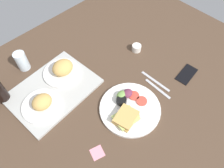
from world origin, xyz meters
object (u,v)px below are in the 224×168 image
object	(u,v)px
plate_with_salad	(129,108)
drinking_glass	(22,61)
fork	(158,89)
sticky_note	(97,153)
serving_tray	(53,90)
espresso_cup	(137,48)
bread_plate_near	(42,104)
cell_phone	(187,74)
knife	(155,81)
bread_plate_far	(62,70)

from	to	relation	value
plate_with_salad	drinking_glass	world-z (taller)	drinking_glass
fork	sticky_note	world-z (taller)	fork
serving_tray	plate_with_salad	size ratio (longest dim) A/B	1.45
fork	espresso_cup	bearing A→B (deg)	-24.23
bread_plate_near	cell_phone	distance (cm)	80.33
bread_plate_near	fork	world-z (taller)	bread_plate_near
knife	espresso_cup	bearing A→B (deg)	-25.02
plate_with_salad	fork	xyz separation A→B (cm)	(20.64, -2.40, -1.36)
bread_plate_near	sticky_note	world-z (taller)	bread_plate_near
serving_tray	espresso_cup	xyz separation A→B (cm)	(54.39, -11.32, 1.20)
plate_with_salad	drinking_glass	xyz separation A→B (cm)	(-22.77, 61.15, 4.13)
plate_with_salad	knife	distance (cm)	23.74
drinking_glass	fork	distance (cm)	77.16
knife	plate_with_salad	bearing A→B (deg)	92.40
bread_plate_near	plate_with_salad	xyz separation A→B (cm)	(30.18, -30.83, -2.79)
bread_plate_far	sticky_note	size ratio (longest dim) A/B	3.67
bread_plate_near	plate_with_salad	size ratio (longest dim) A/B	0.65
bread_plate_far	espresso_cup	xyz separation A→B (cm)	(43.87, -15.72, -3.12)
serving_tray	fork	distance (cm)	56.53
drinking_glass	fork	world-z (taller)	drinking_glass
drinking_glass	espresso_cup	bearing A→B (deg)	-32.58
bread_plate_far	fork	world-z (taller)	bread_plate_far
plate_with_salad	sticky_note	world-z (taller)	plate_with_salad
knife	sticky_note	bearing A→B (deg)	96.15
fork	sticky_note	size ratio (longest dim) A/B	3.04
espresso_cup	knife	world-z (taller)	espresso_cup
bread_plate_near	plate_with_salad	bearing A→B (deg)	-45.61
knife	cell_phone	bearing A→B (deg)	-121.09
bread_plate_far	plate_with_salad	distance (cm)	42.07
bread_plate_near	drinking_glass	distance (cm)	31.25
espresso_cup	knife	bearing A→B (deg)	-113.55
serving_tray	bread_plate_near	xyz separation A→B (cm)	(-9.62, -5.47, 3.60)
cell_phone	bread_plate_near	bearing A→B (deg)	145.60
drinking_glass	espresso_cup	xyz separation A→B (cm)	(56.60, -36.17, -3.74)
sticky_note	serving_tray	bearing A→B (deg)	82.47
cell_phone	drinking_glass	bearing A→B (deg)	126.75
plate_with_salad	knife	xyz separation A→B (cm)	(23.64, 1.60, -1.36)
bread_plate_far	plate_with_salad	world-z (taller)	bread_plate_far
bread_plate_far	fork	xyz separation A→B (cm)	(30.68, -43.10, -4.87)
drinking_glass	espresso_cup	size ratio (longest dim) A/B	2.05
fork	drinking_glass	bearing A→B (deg)	35.82
fork	cell_phone	xyz separation A→B (cm)	(19.50, -5.38, 0.15)
plate_with_salad	knife	world-z (taller)	plate_with_salad
bread_plate_far	knife	bearing A→B (deg)	-49.26
cell_phone	serving_tray	bearing A→B (deg)	138.38
sticky_note	espresso_cup	bearing A→B (deg)	26.64
bread_plate_far	bread_plate_near	bearing A→B (deg)	-153.89
fork	sticky_note	distance (cm)	46.74
serving_tray	fork	world-z (taller)	serving_tray
cell_phone	fork	bearing A→B (deg)	158.95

